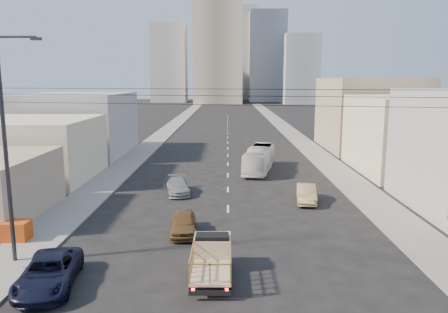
{
  "coord_description": "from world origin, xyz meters",
  "views": [
    {
      "loc": [
        -0.05,
        -18.11,
        9.69
      ],
      "look_at": [
        -0.33,
        17.21,
        3.5
      ],
      "focal_mm": 35.0,
      "sensor_mm": 36.0,
      "label": 1
    }
  ],
  "objects_px": {
    "streetlamp_left": "(7,144)",
    "navy_pickup": "(49,273)",
    "sedan_tan": "(306,194)",
    "crate_stack": "(14,231)",
    "flatbed_pickup": "(212,256)",
    "sedan_grey": "(178,186)",
    "city_bus": "(259,159)",
    "sedan_brown": "(183,223)"
  },
  "relations": [
    {
      "from": "flatbed_pickup",
      "to": "sedan_tan",
      "type": "bearing_deg",
      "value": 62.38
    },
    {
      "from": "sedan_tan",
      "to": "sedan_grey",
      "type": "xyz_separation_m",
      "value": [
        -10.63,
        2.6,
        -0.06
      ]
    },
    {
      "from": "sedan_brown",
      "to": "streetlamp_left",
      "type": "relative_size",
      "value": 0.34
    },
    {
      "from": "streetlamp_left",
      "to": "crate_stack",
      "type": "xyz_separation_m",
      "value": [
        -1.61,
        3.07,
        -5.75
      ]
    },
    {
      "from": "navy_pickup",
      "to": "sedan_tan",
      "type": "height_order",
      "value": "navy_pickup"
    },
    {
      "from": "navy_pickup",
      "to": "city_bus",
      "type": "xyz_separation_m",
      "value": [
        11.85,
        26.96,
        0.61
      ]
    },
    {
      "from": "navy_pickup",
      "to": "sedan_brown",
      "type": "distance_m",
      "value": 9.26
    },
    {
      "from": "sedan_grey",
      "to": "crate_stack",
      "type": "height_order",
      "value": "sedan_grey"
    },
    {
      "from": "sedan_brown",
      "to": "flatbed_pickup",
      "type": "bearing_deg",
      "value": -76.41
    },
    {
      "from": "navy_pickup",
      "to": "crate_stack",
      "type": "relative_size",
      "value": 2.92
    },
    {
      "from": "sedan_brown",
      "to": "sedan_tan",
      "type": "distance_m",
      "value": 11.78
    },
    {
      "from": "crate_stack",
      "to": "flatbed_pickup",
      "type": "bearing_deg",
      "value": -21.33
    },
    {
      "from": "sedan_tan",
      "to": "sedan_grey",
      "type": "bearing_deg",
      "value": 173.94
    },
    {
      "from": "sedan_tan",
      "to": "streetlamp_left",
      "type": "relative_size",
      "value": 0.36
    },
    {
      "from": "flatbed_pickup",
      "to": "sedan_brown",
      "type": "xyz_separation_m",
      "value": [
        -2.03,
        6.2,
        -0.4
      ]
    },
    {
      "from": "navy_pickup",
      "to": "crate_stack",
      "type": "xyz_separation_m",
      "value": [
        -4.51,
        5.9,
        -0.04
      ]
    },
    {
      "from": "navy_pickup",
      "to": "sedan_brown",
      "type": "height_order",
      "value": "navy_pickup"
    },
    {
      "from": "sedan_grey",
      "to": "sedan_brown",
      "type": "bearing_deg",
      "value": -91.36
    },
    {
      "from": "sedan_brown",
      "to": "sedan_grey",
      "type": "distance_m",
      "value": 10.12
    },
    {
      "from": "flatbed_pickup",
      "to": "sedan_brown",
      "type": "relative_size",
      "value": 1.08
    },
    {
      "from": "flatbed_pickup",
      "to": "sedan_tan",
      "type": "height_order",
      "value": "flatbed_pickup"
    },
    {
      "from": "sedan_tan",
      "to": "sedan_grey",
      "type": "relative_size",
      "value": 0.96
    },
    {
      "from": "flatbed_pickup",
      "to": "sedan_tan",
      "type": "distance_m",
      "value": 15.37
    },
    {
      "from": "sedan_brown",
      "to": "navy_pickup",
      "type": "bearing_deg",
      "value": -132.01
    },
    {
      "from": "streetlamp_left",
      "to": "navy_pickup",
      "type": "bearing_deg",
      "value": -44.24
    },
    {
      "from": "sedan_brown",
      "to": "streetlamp_left",
      "type": "bearing_deg",
      "value": -156.66
    },
    {
      "from": "navy_pickup",
      "to": "sedan_brown",
      "type": "bearing_deg",
      "value": 44.5
    },
    {
      "from": "sedan_grey",
      "to": "flatbed_pickup",
      "type": "bearing_deg",
      "value": -87.56
    },
    {
      "from": "flatbed_pickup",
      "to": "city_bus",
      "type": "xyz_separation_m",
      "value": [
        4.19,
        25.82,
        0.25
      ]
    },
    {
      "from": "streetlamp_left",
      "to": "crate_stack",
      "type": "distance_m",
      "value": 6.71
    },
    {
      "from": "sedan_tan",
      "to": "crate_stack",
      "type": "relative_size",
      "value": 2.38
    },
    {
      "from": "flatbed_pickup",
      "to": "sedan_tan",
      "type": "xyz_separation_m",
      "value": [
        7.12,
        13.62,
        -0.39
      ]
    },
    {
      "from": "flatbed_pickup",
      "to": "streetlamp_left",
      "type": "xyz_separation_m",
      "value": [
        -10.58,
        1.69,
        5.34
      ]
    },
    {
      "from": "sedan_brown",
      "to": "crate_stack",
      "type": "height_order",
      "value": "sedan_brown"
    },
    {
      "from": "flatbed_pickup",
      "to": "crate_stack",
      "type": "height_order",
      "value": "flatbed_pickup"
    },
    {
      "from": "navy_pickup",
      "to": "streetlamp_left",
      "type": "distance_m",
      "value": 7.0
    },
    {
      "from": "city_bus",
      "to": "sedan_grey",
      "type": "relative_size",
      "value": 2.16
    },
    {
      "from": "flatbed_pickup",
      "to": "streetlamp_left",
      "type": "relative_size",
      "value": 0.37
    },
    {
      "from": "streetlamp_left",
      "to": "crate_stack",
      "type": "bearing_deg",
      "value": 117.62
    },
    {
      "from": "city_bus",
      "to": "flatbed_pickup",
      "type": "bearing_deg",
      "value": -87.35
    },
    {
      "from": "city_bus",
      "to": "sedan_grey",
      "type": "xyz_separation_m",
      "value": [
        -7.69,
        -9.6,
        -0.69
      ]
    },
    {
      "from": "navy_pickup",
      "to": "streetlamp_left",
      "type": "relative_size",
      "value": 0.44
    }
  ]
}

